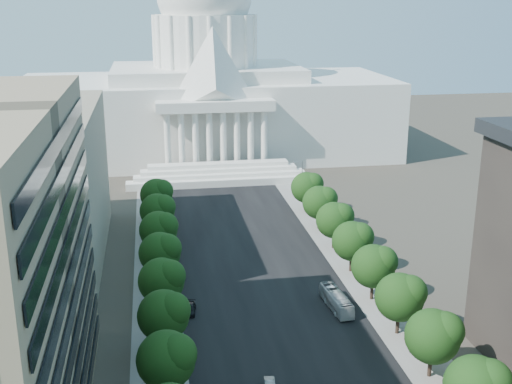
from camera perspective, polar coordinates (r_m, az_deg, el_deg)
road_asphalt at (r=126.59m, az=-0.27°, el=-6.49°), size 30.00×260.00×0.01m
sidewalk_left at (r=125.24m, az=-8.95°, el=-6.98°), size 8.00×260.00×0.02m
sidewalk_right at (r=130.71m, az=8.02°, el=-5.88°), size 8.00×260.00×0.02m
capitol at (r=212.53m, az=-4.41°, el=8.71°), size 120.00×56.00×73.00m
tree_l_d at (r=84.75m, az=-7.78°, el=-14.44°), size 7.79×7.60×9.97m
tree_l_e at (r=95.21m, az=-8.03°, el=-10.70°), size 7.79×7.60×9.97m
tree_l_f at (r=106.00m, az=-8.23°, el=-7.71°), size 7.79×7.60×9.97m
tree_l_g at (r=117.02m, az=-8.39°, el=-5.28°), size 7.79×7.60×9.97m
tree_l_h at (r=128.22m, az=-8.53°, el=-3.27°), size 7.79×7.60×9.97m
tree_l_i at (r=139.56m, az=-8.63°, el=-1.58°), size 7.79×7.60×9.97m
tree_l_j at (r=150.99m, az=-8.73°, el=-0.15°), size 7.79×7.60×9.97m
tree_r_d at (r=92.38m, az=15.68°, el=-12.13°), size 7.79×7.60×9.97m
tree_r_e at (r=102.06m, az=12.86°, el=-8.99°), size 7.79×7.60×9.97m
tree_r_f at (r=112.19m, az=10.58°, el=-6.40°), size 7.79×7.60×9.97m
tree_r_g at (r=122.66m, az=8.70°, el=-4.23°), size 7.79×7.60×9.97m
tree_r_h at (r=133.39m, az=7.13°, el=-2.40°), size 7.79×7.60×9.97m
tree_r_i at (r=144.32m, az=5.79°, el=-0.84°), size 7.79×7.60×9.97m
tree_r_j at (r=155.40m, az=4.65°, el=0.49°), size 7.79×7.60×9.97m
streetlight_c at (r=103.07m, az=13.61°, el=-9.17°), size 2.61×0.44×9.00m
streetlight_d at (r=124.42m, az=9.21°, el=-4.25°), size 2.61×0.44×9.00m
streetlight_e at (r=146.93m, az=6.16°, el=-0.79°), size 2.61×0.44×9.00m
streetlight_f at (r=170.13m, az=3.93°, el=1.74°), size 2.61×0.44×9.00m
car_dark_b at (r=108.89m, az=-5.89°, el=-10.31°), size 2.45×4.77×1.32m
city_bus at (r=110.18m, az=7.15°, el=-9.54°), size 3.30×10.66×2.92m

